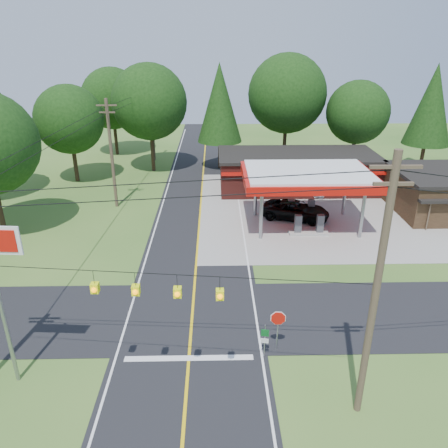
{
  "coord_description": "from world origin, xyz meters",
  "views": [
    {
      "loc": [
        1.39,
        -21.12,
        14.96
      ],
      "look_at": [
        2.0,
        7.0,
        2.8
      ],
      "focal_mm": 35.0,
      "sensor_mm": 36.0,
      "label": 1
    }
  ],
  "objects_px": {
    "suv_car": "(296,210)",
    "sedan_car": "(319,189)",
    "gas_canopy": "(308,178)",
    "octagonal_stop_sign": "(278,321)"
  },
  "relations": [
    {
      "from": "gas_canopy",
      "to": "octagonal_stop_sign",
      "type": "relative_size",
      "value": 4.48
    },
    {
      "from": "sedan_car",
      "to": "gas_canopy",
      "type": "bearing_deg",
      "value": -92.17
    },
    {
      "from": "suv_car",
      "to": "octagonal_stop_sign",
      "type": "distance_m",
      "value": 17.99
    },
    {
      "from": "gas_canopy",
      "to": "suv_car",
      "type": "height_order",
      "value": "gas_canopy"
    },
    {
      "from": "gas_canopy",
      "to": "suv_car",
      "type": "distance_m",
      "value": 3.8
    },
    {
      "from": "gas_canopy",
      "to": "suv_car",
      "type": "relative_size",
      "value": 1.82
    },
    {
      "from": "gas_canopy",
      "to": "suv_car",
      "type": "bearing_deg",
      "value": 108.43
    },
    {
      "from": "sedan_car",
      "to": "octagonal_stop_sign",
      "type": "bearing_deg",
      "value": -88.96
    },
    {
      "from": "suv_car",
      "to": "sedan_car",
      "type": "xyz_separation_m",
      "value": [
        3.5,
        6.5,
        -0.21
      ]
    },
    {
      "from": "suv_car",
      "to": "sedan_car",
      "type": "relative_size",
      "value": 1.65
    }
  ]
}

